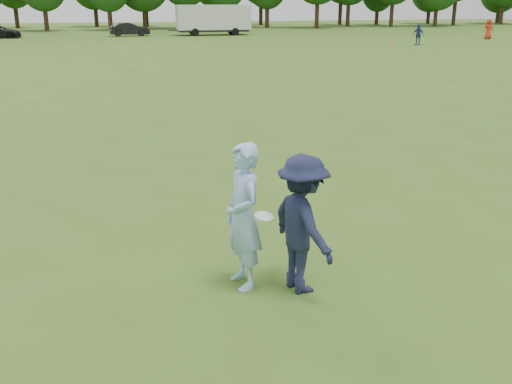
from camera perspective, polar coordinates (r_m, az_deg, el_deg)
ground at (r=8.83m, az=-0.59°, el=-8.34°), size 200.00×200.00×0.00m
thrower at (r=8.27m, az=-1.23°, el=-2.36°), size 0.63×0.84×2.08m
defender at (r=8.21m, az=4.46°, el=-3.06°), size 1.02×1.40×1.95m
player_far_b at (r=55.52m, az=15.18°, el=14.26°), size 0.98×1.06×1.75m
player_far_c at (r=65.54m, az=21.27°, el=14.26°), size 1.04×0.77×1.95m
car_f at (r=68.02m, az=-11.95°, el=14.92°), size 4.36×1.90×1.39m
field_cone at (r=54.03m, az=12.79°, el=13.57°), size 0.28×0.28×0.30m
disc_in_play at (r=8.06m, az=0.78°, el=-2.35°), size 0.33×0.33×0.09m
cargo_trailer at (r=68.43m, az=-4.09°, el=16.16°), size 9.00×2.75×3.20m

